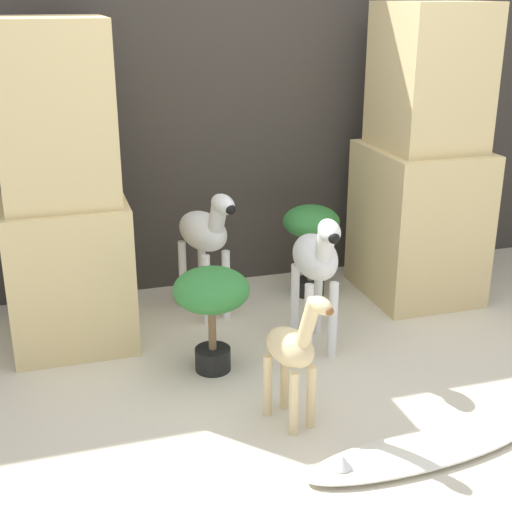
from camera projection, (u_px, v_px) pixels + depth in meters
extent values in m
plane|color=beige|center=(333.00, 420.00, 2.91)|extent=(14.00, 14.00, 0.00)
cube|color=#38332D|center=(228.00, 95.00, 3.99)|extent=(6.40, 0.08, 2.20)
cube|color=#DBC184|center=(70.00, 268.00, 3.52)|extent=(0.58, 0.66, 0.72)
cube|color=#DBC184|center=(54.00, 111.00, 3.25)|extent=(0.51, 0.59, 0.82)
cube|color=#DBC184|center=(418.00, 222.00, 4.02)|extent=(0.58, 0.66, 0.85)
cube|color=#DBC184|center=(430.00, 77.00, 3.74)|extent=(0.48, 0.55, 0.75)
cylinder|color=white|center=(333.00, 320.00, 3.36)|extent=(0.04, 0.04, 0.38)
cylinder|color=white|center=(308.00, 322.00, 3.34)|extent=(0.04, 0.04, 0.38)
cylinder|color=white|center=(318.00, 298.00, 3.60)|extent=(0.04, 0.04, 0.38)
cylinder|color=white|center=(295.00, 300.00, 3.58)|extent=(0.04, 0.04, 0.38)
ellipsoid|color=white|center=(315.00, 257.00, 3.38)|extent=(0.24, 0.39, 0.20)
cylinder|color=white|center=(325.00, 244.00, 3.19)|extent=(0.09, 0.14, 0.19)
ellipsoid|color=white|center=(329.00, 231.00, 3.11)|extent=(0.11, 0.18, 0.10)
sphere|color=black|center=(334.00, 238.00, 3.05)|extent=(0.05, 0.05, 0.05)
cube|color=black|center=(325.00, 242.00, 3.19)|extent=(0.03, 0.08, 0.16)
cylinder|color=white|center=(226.00, 285.00, 3.77)|extent=(0.04, 0.04, 0.38)
cylinder|color=white|center=(206.00, 290.00, 3.70)|extent=(0.04, 0.04, 0.38)
cylinder|color=white|center=(202.00, 270.00, 3.97)|extent=(0.04, 0.04, 0.38)
cylinder|color=white|center=(183.00, 274.00, 3.91)|extent=(0.04, 0.04, 0.38)
ellipsoid|color=white|center=(203.00, 231.00, 3.74)|extent=(0.30, 0.42, 0.20)
cylinder|color=white|center=(218.00, 217.00, 3.57)|extent=(0.12, 0.15, 0.19)
ellipsoid|color=white|center=(223.00, 204.00, 3.51)|extent=(0.14, 0.19, 0.10)
sphere|color=black|center=(230.00, 209.00, 3.45)|extent=(0.05, 0.05, 0.05)
cube|color=black|center=(218.00, 215.00, 3.57)|extent=(0.04, 0.08, 0.16)
cylinder|color=beige|center=(311.00, 397.00, 2.82)|extent=(0.04, 0.04, 0.27)
cylinder|color=beige|center=(294.00, 404.00, 2.78)|extent=(0.04, 0.04, 0.27)
cylinder|color=beige|center=(285.00, 379.00, 2.95)|extent=(0.04, 0.04, 0.27)
cylinder|color=beige|center=(268.00, 385.00, 2.91)|extent=(0.04, 0.04, 0.27)
ellipsoid|color=beige|center=(290.00, 347.00, 2.80)|extent=(0.22, 0.28, 0.15)
cylinder|color=beige|center=(308.00, 324.00, 2.67)|extent=(0.09, 0.14, 0.24)
ellipsoid|color=beige|center=(321.00, 305.00, 2.58)|extent=(0.09, 0.12, 0.07)
sphere|color=brown|center=(329.00, 311.00, 2.54)|extent=(0.03, 0.03, 0.03)
cylinder|color=black|center=(213.00, 359.00, 3.29)|extent=(0.16, 0.16, 0.11)
cylinder|color=brown|center=(212.00, 329.00, 3.23)|extent=(0.04, 0.04, 0.20)
ellipsoid|color=#337F38|center=(211.00, 290.00, 3.17)|extent=(0.35, 0.35, 0.19)
cylinder|color=black|center=(309.00, 287.00, 4.11)|extent=(0.17, 0.17, 0.09)
cylinder|color=brown|center=(310.00, 258.00, 4.05)|extent=(0.03, 0.03, 0.27)
ellipsoid|color=#337F38|center=(311.00, 221.00, 3.97)|extent=(0.32, 0.32, 0.18)
ellipsoid|color=silver|center=(422.00, 450.00, 2.69)|extent=(1.00, 0.33, 0.04)
cone|color=white|center=(342.00, 461.00, 2.56)|extent=(0.08, 0.08, 0.05)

